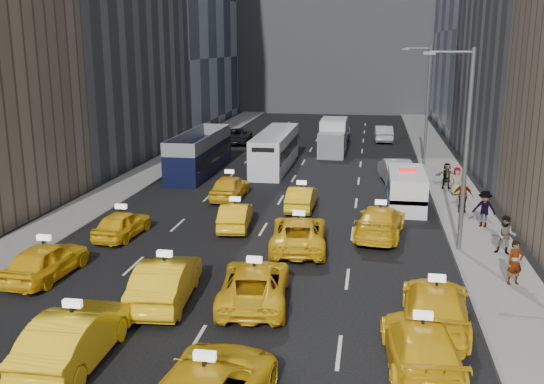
{
  "coord_description": "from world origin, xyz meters",
  "views": [
    {
      "loc": [
        5.2,
        -14.84,
        9.14
      ],
      "look_at": [
        0.48,
        13.86,
        2.0
      ],
      "focal_mm": 40.0,
      "sensor_mm": 36.0,
      "label": 1
    }
  ],
  "objects": [
    {
      "name": "sidewalk_east",
      "position": [
        10.5,
        25.0,
        0.07
      ],
      "size": [
        3.0,
        90.0,
        0.15
      ],
      "primitive_type": "cube",
      "color": "gray",
      "rests_on": "ground"
    },
    {
      "name": "nypd_van",
      "position": [
        7.33,
        19.56,
        1.01
      ],
      "size": [
        2.64,
        5.41,
        2.23
      ],
      "rotation": [
        0.0,
        0.0,
        -0.12
      ],
      "color": "white",
      "rests_on": "ground"
    },
    {
      "name": "streetlight_near",
      "position": [
        9.18,
        12.0,
        4.92
      ],
      "size": [
        2.15,
        0.22,
        9.0
      ],
      "color": "#595B60",
      "rests_on": "ground"
    },
    {
      "name": "taxi_11",
      "position": [
        7.5,
        4.15,
        0.77
      ],
      "size": [
        2.55,
        5.44,
        1.54
      ],
      "primitive_type": "imported",
      "rotation": [
        0.0,
        0.0,
        3.06
      ],
      "color": "yellow",
      "rests_on": "ground"
    },
    {
      "name": "misc_car_4",
      "position": [
        6.39,
        43.85,
        0.77
      ],
      "size": [
        1.81,
        4.74,
        1.54
      ],
      "primitive_type": "imported",
      "rotation": [
        0.0,
        0.0,
        3.18
      ],
      "color": "#9EA0A5",
      "rests_on": "ground"
    },
    {
      "name": "misc_car_3",
      "position": [
        -2.73,
        42.61,
        0.73
      ],
      "size": [
        1.88,
        4.36,
        1.47
      ],
      "primitive_type": "imported",
      "rotation": [
        0.0,
        0.0,
        3.11
      ],
      "color": "black",
      "rests_on": "ground"
    },
    {
      "name": "taxi_14",
      "position": [
        2.12,
        11.39,
        0.73
      ],
      "size": [
        2.87,
        5.46,
        1.47
      ],
      "primitive_type": "imported",
      "rotation": [
        0.0,
        0.0,
        3.23
      ],
      "color": "yellow",
      "rests_on": "ground"
    },
    {
      "name": "pedestrian_4",
      "position": [
        10.46,
        22.45,
        1.01
      ],
      "size": [
        0.86,
        0.5,
        1.72
      ],
      "primitive_type": "imported",
      "rotation": [
        0.0,
        0.0,
        0.05
      ],
      "color": "gray",
      "rests_on": "sidewalk_east"
    },
    {
      "name": "taxi_8",
      "position": [
        -7.39,
        6.17,
        0.74
      ],
      "size": [
        1.98,
        4.42,
        1.47
      ],
      "primitive_type": "imported",
      "rotation": [
        0.0,
        0.0,
        3.08
      ],
      "color": "yellow",
      "rests_on": "ground"
    },
    {
      "name": "taxi_9",
      "position": [
        -1.91,
        4.73,
        0.81
      ],
      "size": [
        2.17,
        5.08,
        1.63
      ],
      "primitive_type": "imported",
      "rotation": [
        0.0,
        0.0,
        3.23
      ],
      "color": "yellow",
      "rests_on": "ground"
    },
    {
      "name": "pedestrian_0",
      "position": [
        10.82,
        8.14,
        1.02
      ],
      "size": [
        0.74,
        0.6,
        1.75
      ],
      "primitive_type": "imported",
      "rotation": [
        0.0,
        0.0,
        0.33
      ],
      "color": "gray",
      "rests_on": "sidewalk_east"
    },
    {
      "name": "taxi_17",
      "position": [
        1.47,
        18.09,
        0.67
      ],
      "size": [
        1.44,
        4.07,
        1.34
      ],
      "primitive_type": "imported",
      "rotation": [
        0.0,
        0.0,
        3.14
      ],
      "color": "yellow",
      "rests_on": "ground"
    },
    {
      "name": "streetlight_far",
      "position": [
        9.18,
        32.0,
        4.92
      ],
      "size": [
        2.15,
        0.22,
        9.0
      ],
      "color": "#595B60",
      "rests_on": "ground"
    },
    {
      "name": "ground",
      "position": [
        0.0,
        0.0,
        0.0
      ],
      "size": [
        160.0,
        160.0,
        0.0
      ],
      "primitive_type": "plane",
      "color": "black",
      "rests_on": "ground"
    },
    {
      "name": "taxi_10",
      "position": [
        1.26,
        5.19,
        0.71
      ],
      "size": [
        2.88,
        5.34,
        1.42
      ],
      "primitive_type": "imported",
      "rotation": [
        0.0,
        0.0,
        3.24
      ],
      "color": "yellow",
      "rests_on": "ground"
    },
    {
      "name": "pedestrian_5",
      "position": [
        10.07,
        24.07,
        0.97
      ],
      "size": [
        1.56,
        0.57,
        1.65
      ],
      "primitive_type": "imported",
      "rotation": [
        0.0,
        0.0,
        0.09
      ],
      "color": "gray",
      "rests_on": "sidewalk_east"
    },
    {
      "name": "misc_car_2",
      "position": [
        1.95,
        44.79,
        0.83
      ],
      "size": [
        2.34,
        5.72,
        1.66
      ],
      "primitive_type": "imported",
      "rotation": [
        0.0,
        0.0,
        3.14
      ],
      "color": "slate",
      "rests_on": "ground"
    },
    {
      "name": "curb_west",
      "position": [
        -9.05,
        25.0,
        0.09
      ],
      "size": [
        0.15,
        90.0,
        0.18
      ],
      "primitive_type": "cube",
      "color": "slate",
      "rests_on": "ground"
    },
    {
      "name": "box_truck",
      "position": [
        2.03,
        36.44,
        1.4
      ],
      "size": [
        2.44,
        6.34,
        2.86
      ],
      "rotation": [
        0.0,
        0.0,
        -0.05
      ],
      "color": "silver",
      "rests_on": "ground"
    },
    {
      "name": "misc_car_0",
      "position": [
        6.94,
        26.07,
        0.83
      ],
      "size": [
        2.41,
        5.2,
        1.65
      ],
      "primitive_type": "imported",
      "rotation": [
        0.0,
        0.0,
        3.28
      ],
      "color": "#9B9DA2",
      "rests_on": "ground"
    },
    {
      "name": "taxi_12",
      "position": [
        -6.51,
        11.64,
        0.66
      ],
      "size": [
        1.85,
        3.99,
        1.33
      ],
      "primitive_type": "imported",
      "rotation": [
        0.0,
        0.0,
        3.07
      ],
      "color": "yellow",
      "rests_on": "ground"
    },
    {
      "name": "double_decker",
      "position": [
        -6.95,
        26.84,
        1.43
      ],
      "size": [
        3.37,
        10.18,
        2.9
      ],
      "rotation": [
        0.0,
        0.0,
        -0.11
      ],
      "color": "black",
      "rests_on": "ground"
    },
    {
      "name": "curb_east",
      "position": [
        9.05,
        25.0,
        0.09
      ],
      "size": [
        0.15,
        90.0,
        0.18
      ],
      "primitive_type": "cube",
      "color": "slate",
      "rests_on": "ground"
    },
    {
      "name": "misc_car_1",
      "position": [
        -7.15,
        40.39,
        0.71
      ],
      "size": [
        2.79,
        5.32,
        1.43
      ],
      "primitive_type": "imported",
      "rotation": [
        0.0,
        0.0,
        3.22
      ],
      "color": "black",
      "rests_on": "ground"
    },
    {
      "name": "sidewalk_west",
      "position": [
        -10.5,
        25.0,
        0.07
      ],
      "size": [
        3.0,
        90.0,
        0.15
      ],
      "primitive_type": "cube",
      "color": "gray",
      "rests_on": "ground"
    },
    {
      "name": "city_bus",
      "position": [
        -1.86,
        29.65,
        1.35
      ],
      "size": [
        3.4,
        10.75,
        2.73
      ],
      "rotation": [
        0.0,
        0.0,
        0.11
      ],
      "color": "silver",
      "rests_on": "ground"
    },
    {
      "name": "pedestrian_3",
      "position": [
        10.27,
        18.45,
        1.07
      ],
      "size": [
        1.11,
        0.56,
        1.84
      ],
      "primitive_type": "imported",
      "rotation": [
        0.0,
        0.0,
        -0.06
      ],
      "color": "gray",
      "rests_on": "sidewalk_east"
    },
    {
      "name": "pedestrian_2",
      "position": [
        10.97,
        15.8,
        1.08
      ],
      "size": [
        1.3,
        0.93,
        1.85
      ],
      "primitive_type": "imported",
      "rotation": [
        0.0,
        0.0,
        -0.41
      ],
      "color": "gray",
      "rests_on": "sidewalk_east"
    },
    {
      "name": "pedestrian_1",
      "position": [
        11.18,
        11.66,
        1.02
      ],
      "size": [
        0.94,
        0.69,
        1.74
      ],
      "primitive_type": "imported",
      "rotation": [
        0.0,
        0.0,
        -0.3
      ],
      "color": "gray",
      "rests_on": "sidewalk_east"
    },
    {
      "name": "taxi_7",
      "position": [
        6.86,
        1.47,
        0.72
      ],
      "size": [
        2.37,
        5.08,
        1.44
      ],
      "primitive_type": "imported",
      "rotation": [
        0.0,
        0.0,
        3.21
      ],
      "color": "yellow",
      "rests_on": "ground"
    },
    {
      "name": "taxi_5",
      "position": [
        -3.11,
        0.18,
        0.82
      ],
      "size": [
        1.82,
        5.0,
        1.64
      ],
      "primitive_type": "imported",
      "rotation": [
        0.0,
        0.0,
        3.16
      ],
      "color": "yellow",
      "rests_on": "ground"
    },
    {
      "name": "taxi_15",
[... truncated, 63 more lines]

